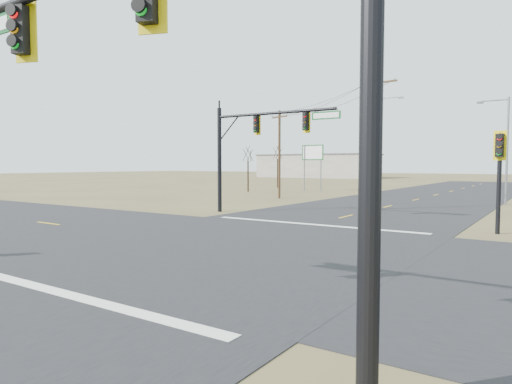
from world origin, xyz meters
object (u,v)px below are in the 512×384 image
Objects in this scene: utility_pole_far at (279,152)px; bare_tree_a at (248,153)px; pedestal_signal_ne at (499,159)px; bare_tree_b at (278,152)px; mast_arm_far at (257,135)px; streetlight_a at (505,144)px; utility_pole_near at (380,139)px; mast_arm_near at (163,35)px; highway_sign at (313,158)px; streetlight_c at (379,138)px.

utility_pole_far is 1.45× the size of bare_tree_a.
pedestal_signal_ne is 0.77× the size of bare_tree_b.
mast_arm_far is 13.90m from pedestal_signal_ne.
bare_tree_a is at bearing 155.26° from streetlight_a.
bare_tree_a is at bearing 148.28° from utility_pole_near.
pedestal_signal_ne is 0.83× the size of bare_tree_a.
bare_tree_a is (-14.54, 19.93, -0.53)m from mast_arm_far.
bare_tree_b is (-30.24, 30.69, 1.51)m from pedestal_signal_ne.
utility_pole_far is at bearing -58.43° from bare_tree_b.
utility_pole_far is (-16.43, 31.29, -1.02)m from mast_arm_near.
pedestal_signal_ne is 0.50× the size of utility_pole_near.
highway_sign is 0.65× the size of streetlight_a.
streetlight_a is at bearing 101.55° from pedestal_signal_ne.
streetlight_a is 27.00m from bare_tree_a.
mast_arm_near is at bearing -56.96° from bare_tree_a.
bare_tree_a is at bearing 150.62° from pedestal_signal_ne.
mast_arm_far is 1.07× the size of utility_pole_far.
highway_sign is at bearing 46.08° from bare_tree_a.
bare_tree_a is (-26.85, 2.83, -0.28)m from streetlight_a.
highway_sign is 8.61m from bare_tree_b.
streetlight_c reaches higher than bare_tree_b.
streetlight_a is at bearing -45.06° from streetlight_c.
pedestal_signal_ne is at bearing 59.71° from mast_arm_near.
mast_arm_near is at bearing -111.70° from streetlight_a.
streetlight_c is (-15.95, 30.65, 2.93)m from pedestal_signal_ne.
streetlight_a is (-1.47, 17.94, 1.37)m from pedestal_signal_ne.
highway_sign is 0.49× the size of streetlight_c.
utility_pole_far is (-11.40, 5.19, -0.63)m from utility_pole_near.
mast_arm_far is 24.68m from bare_tree_a.
streetlight_a is 1.50× the size of bare_tree_a.
utility_pole_far is 1.48× the size of highway_sign.
utility_pole_far is 17.57m from streetlight_c.
streetlight_a reaches higher than highway_sign.
mast_arm_near is at bearing -60.90° from bare_tree_b.
utility_pole_near is 1.55× the size of bare_tree_b.
bare_tree_b is (-1.93, 9.93, 0.42)m from bare_tree_a.
streetlight_c reaches higher than mast_arm_far.
utility_pole_near is at bearing -45.49° from bare_tree_b.
mast_arm_far is at bearing 99.81° from mast_arm_near.
bare_tree_a is at bearing 140.15° from utility_pole_far.
mast_arm_near reaches higher than bare_tree_a.
streetlight_a is at bearing -17.30° from highway_sign.
highway_sign is at bearing 103.21° from utility_pole_far.
pedestal_signal_ne is at bearing -34.58° from utility_pole_far.
highway_sign is at bearing 139.33° from streetlight_a.
pedestal_signal_ne is (3.31, 17.68, -1.94)m from mast_arm_near.
utility_pole_far reaches higher than bare_tree_b.
streetlight_c reaches higher than bare_tree_a.
mast_arm_far reaches higher than pedestal_signal_ne.
utility_pole_far is 20.06m from bare_tree_b.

